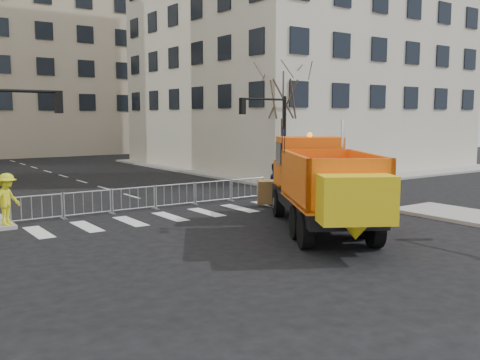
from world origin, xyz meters
TOP-DOWN VIEW (x-y plane):
  - ground at (0.00, 0.00)m, footprint 120.00×120.00m
  - sidewalk_back at (0.00, 8.50)m, footprint 64.00×5.00m
  - traffic_light_right at (8.50, 9.50)m, footprint 0.18×0.18m
  - crowd_barriers at (-0.75, 7.60)m, footprint 12.60×0.60m
  - street_tree at (9.20, 10.50)m, footprint 3.00×3.00m
  - plow_truck at (2.11, -0.34)m, footprint 7.77×10.55m
  - cop_a at (5.13, 4.19)m, footprint 0.79×0.69m
  - cop_b at (4.31, 5.20)m, footprint 1.24×1.17m
  - cop_c at (5.14, 4.89)m, footprint 0.77×1.03m
  - worker at (-7.27, 6.80)m, footprint 1.44×1.37m
  - newspaper_box at (8.34, 8.78)m, footprint 0.58×0.55m

SIDE VIEW (x-z plane):
  - ground at x=0.00m, z-range 0.00..0.00m
  - sidewalk_back at x=0.00m, z-range 0.00..0.15m
  - crowd_barriers at x=-0.75m, z-range 0.00..1.10m
  - newspaper_box at x=8.34m, z-range 0.15..1.25m
  - cop_c at x=5.14m, z-range 0.00..1.63m
  - cop_a at x=5.13m, z-range 0.00..1.82m
  - cop_b at x=4.31m, z-range 0.00..2.04m
  - worker at x=-7.27m, z-range 0.15..2.11m
  - plow_truck at x=2.11m, z-range -0.23..3.88m
  - traffic_light_right at x=8.50m, z-range 0.00..5.40m
  - street_tree at x=9.20m, z-range 0.00..7.50m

